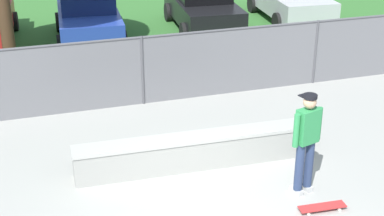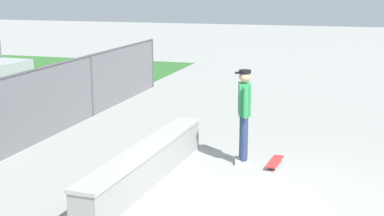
% 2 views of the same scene
% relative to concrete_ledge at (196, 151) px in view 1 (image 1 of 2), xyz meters
% --- Properties ---
extents(grass_strip, '(29.85, 20.00, 0.02)m').
position_rel_concrete_ledge_xyz_m(grass_strip, '(-0.26, 13.50, -0.31)').
color(grass_strip, '#336B2D').
rests_on(grass_strip, ground).
extents(concrete_ledge, '(4.55, 0.65, 0.64)m').
position_rel_concrete_ledge_xyz_m(concrete_ledge, '(0.00, 0.00, 0.00)').
color(concrete_ledge, '#999993').
rests_on(concrete_ledge, ground).
extents(skateboarder, '(0.58, 0.37, 1.84)m').
position_rel_concrete_ledge_xyz_m(skateboarder, '(1.48, -1.42, 0.71)').
color(skateboarder, beige).
rests_on(skateboarder, ground).
extents(skateboard, '(0.81, 0.25, 0.09)m').
position_rel_concrete_ledge_xyz_m(skateboard, '(1.54, -2.04, -0.25)').
color(skateboard, red).
rests_on(skateboard, ground).
extents(chainlink_fence, '(17.92, 0.07, 1.65)m').
position_rel_concrete_ledge_xyz_m(chainlink_fence, '(-0.26, 3.20, 0.58)').
color(chainlink_fence, '#4C4C51').
rests_on(chainlink_fence, ground).
extents(car_blue, '(2.26, 4.32, 1.66)m').
position_rel_concrete_ledge_xyz_m(car_blue, '(-0.74, 8.60, 0.52)').
color(car_blue, '#233D9E').
rests_on(car_blue, ground).
extents(car_black, '(2.26, 4.32, 1.66)m').
position_rel_concrete_ledge_xyz_m(car_black, '(3.05, 8.76, 0.52)').
color(car_black, black).
rests_on(car_black, ground).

